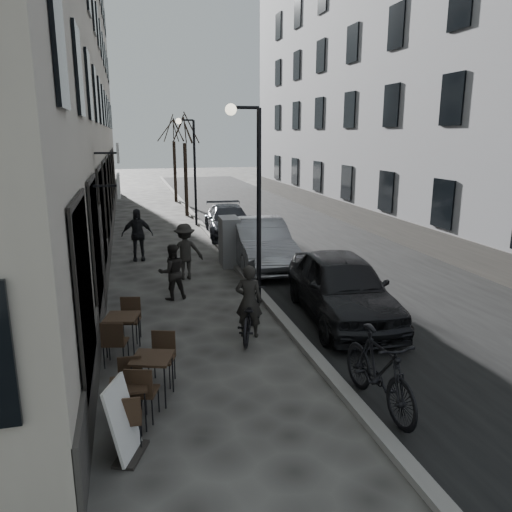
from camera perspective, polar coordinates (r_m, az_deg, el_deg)
name	(u,v)px	position (r m, az deg, el deg)	size (l,w,h in m)	color
ground	(359,427)	(8.26, 11.65, -18.61)	(120.00, 120.00, 0.00)	#312F2D
road	(283,229)	(23.71, 3.12, 3.14)	(7.30, 60.00, 0.00)	black
kerb	(207,231)	(22.88, -5.63, 2.85)	(0.25, 60.00, 0.12)	gray
building_left	(46,40)	(23.15, -22.92, 21.78)	(4.00, 35.00, 16.00)	#A59B8A
building_right	(396,55)	(26.28, 15.71, 21.24)	(4.00, 35.00, 16.00)	gray
streetlamp_near	(252,184)	(12.64, -0.42, 8.24)	(0.90, 0.28, 5.09)	black
streetlamp_far	(191,160)	(24.42, -7.44, 10.83)	(0.90, 0.28, 5.09)	black
tree_near	(184,128)	(27.38, -8.21, 14.26)	(2.40, 2.40, 5.70)	black
tree_far	(173,129)	(33.35, -9.42, 14.12)	(2.40, 2.40, 5.70)	black
bistro_set_a	(129,400)	(8.17, -14.29, -15.66)	(0.60, 1.42, 0.83)	black
bistro_set_b	(153,374)	(8.75, -11.70, -13.03)	(0.91, 1.63, 0.93)	black
bistro_set_c	(123,330)	(10.66, -14.99, -8.19)	(0.80, 1.64, 0.93)	black
sign_board	(124,427)	(7.49, -14.81, -18.38)	(0.60, 0.73, 1.13)	black
utility_cabinet	(229,241)	(16.96, -3.06, 1.68)	(0.61, 1.10, 1.65)	slate
bicycle	(249,315)	(11.09, -0.82, -6.72)	(0.66, 1.90, 1.00)	black
cyclist_rider	(249,301)	(10.98, -0.82, -5.16)	(0.60, 0.39, 1.63)	black
pedestrian_near	(172,272)	(13.62, -9.58, -1.81)	(0.74, 0.58, 1.53)	black
pedestrian_mid	(185,251)	(15.47, -8.12, 0.52)	(1.12, 0.64, 1.73)	black
pedestrian_far	(137,235)	(18.06, -13.41, 2.38)	(1.08, 0.45, 1.85)	black
car_near	(342,287)	(12.21, 9.79, -3.47)	(1.90, 4.71, 1.61)	black
car_mid	(259,243)	(16.83, 0.40, 1.51)	(1.69, 4.85, 1.60)	gray
car_far	(229,221)	(21.85, -3.14, 3.99)	(1.87, 4.59, 1.33)	#31333A
moped	(379,371)	(8.52, 13.88, -12.61)	(0.61, 2.17, 1.31)	black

